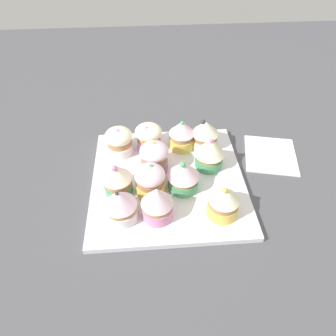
{
  "coord_description": "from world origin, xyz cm",
  "views": [
    {
      "loc": [
        3.24,
        42.64,
        46.46
      ],
      "look_at": [
        0.0,
        0.0,
        4.2
      ],
      "focal_mm": 32.2,
      "sensor_mm": 36.0,
      "label": 1
    }
  ],
  "objects_px": {
    "baking_tray": "(168,180)",
    "cupcake_4": "(210,152)",
    "cupcake_3": "(119,141)",
    "cupcake_1": "(182,135)",
    "cupcake_2": "(149,137)",
    "cupcake_10": "(157,203)",
    "cupcake_0": "(205,134)",
    "cupcake_5": "(154,157)",
    "cupcake_7": "(150,180)",
    "napkin": "(271,154)",
    "cupcake_6": "(183,175)",
    "cupcake_9": "(224,201)",
    "cupcake_8": "(117,179)",
    "cupcake_11": "(121,205)"
  },
  "relations": [
    {
      "from": "cupcake_1",
      "to": "cupcake_5",
      "type": "bearing_deg",
      "value": 47.02
    },
    {
      "from": "cupcake_0",
      "to": "cupcake_5",
      "type": "bearing_deg",
      "value": 30.22
    },
    {
      "from": "cupcake_8",
      "to": "cupcake_4",
      "type": "bearing_deg",
      "value": -162.43
    },
    {
      "from": "cupcake_0",
      "to": "cupcake_6",
      "type": "height_order",
      "value": "cupcake_6"
    },
    {
      "from": "cupcake_4",
      "to": "cupcake_10",
      "type": "relative_size",
      "value": 1.04
    },
    {
      "from": "cupcake_8",
      "to": "cupcake_11",
      "type": "relative_size",
      "value": 1.07
    },
    {
      "from": "baking_tray",
      "to": "napkin",
      "type": "distance_m",
      "value": 0.25
    },
    {
      "from": "cupcake_3",
      "to": "cupcake_10",
      "type": "relative_size",
      "value": 0.88
    },
    {
      "from": "cupcake_4",
      "to": "cupcake_5",
      "type": "bearing_deg",
      "value": 1.17
    },
    {
      "from": "cupcake_4",
      "to": "napkin",
      "type": "distance_m",
      "value": 0.16
    },
    {
      "from": "cupcake_11",
      "to": "cupcake_5",
      "type": "bearing_deg",
      "value": -118.54
    },
    {
      "from": "cupcake_0",
      "to": "cupcake_9",
      "type": "bearing_deg",
      "value": 90.67
    },
    {
      "from": "cupcake_3",
      "to": "cupcake_7",
      "type": "xyz_separation_m",
      "value": [
        -0.06,
        0.12,
        0.0
      ]
    },
    {
      "from": "cupcake_3",
      "to": "cupcake_9",
      "type": "bearing_deg",
      "value": 135.95
    },
    {
      "from": "baking_tray",
      "to": "cupcake_10",
      "type": "xyz_separation_m",
      "value": [
        0.03,
        0.09,
        0.04
      ]
    },
    {
      "from": "cupcake_9",
      "to": "cupcake_0",
      "type": "bearing_deg",
      "value": -89.33
    },
    {
      "from": "baking_tray",
      "to": "cupcake_9",
      "type": "xyz_separation_m",
      "value": [
        -0.09,
        0.1,
        0.04
      ]
    },
    {
      "from": "baking_tray",
      "to": "cupcake_4",
      "type": "relative_size",
      "value": 4.06
    },
    {
      "from": "cupcake_5",
      "to": "cupcake_7",
      "type": "relative_size",
      "value": 1.05
    },
    {
      "from": "cupcake_6",
      "to": "cupcake_9",
      "type": "distance_m",
      "value": 0.09
    },
    {
      "from": "cupcake_2",
      "to": "cupcake_9",
      "type": "bearing_deg",
      "value": 123.2
    },
    {
      "from": "cupcake_3",
      "to": "cupcake_11",
      "type": "relative_size",
      "value": 0.93
    },
    {
      "from": "cupcake_7",
      "to": "napkin",
      "type": "bearing_deg",
      "value": -160.55
    },
    {
      "from": "cupcake_2",
      "to": "cupcake_10",
      "type": "relative_size",
      "value": 0.87
    },
    {
      "from": "cupcake_6",
      "to": "cupcake_11",
      "type": "xyz_separation_m",
      "value": [
        0.12,
        0.06,
        -0.0
      ]
    },
    {
      "from": "cupcake_10",
      "to": "cupcake_7",
      "type": "bearing_deg",
      "value": -80.12
    },
    {
      "from": "cupcake_3",
      "to": "cupcake_7",
      "type": "height_order",
      "value": "cupcake_7"
    },
    {
      "from": "cupcake_7",
      "to": "cupcake_1",
      "type": "bearing_deg",
      "value": -119.98
    },
    {
      "from": "cupcake_0",
      "to": "cupcake_4",
      "type": "distance_m",
      "value": 0.07
    },
    {
      "from": "baking_tray",
      "to": "cupcake_2",
      "type": "distance_m",
      "value": 0.11
    },
    {
      "from": "cupcake_9",
      "to": "napkin",
      "type": "height_order",
      "value": "cupcake_9"
    },
    {
      "from": "baking_tray",
      "to": "cupcake_6",
      "type": "bearing_deg",
      "value": 136.18
    },
    {
      "from": "cupcake_4",
      "to": "cupcake_5",
      "type": "xyz_separation_m",
      "value": [
        0.12,
        0.0,
        -0.0
      ]
    },
    {
      "from": "cupcake_1",
      "to": "cupcake_4",
      "type": "xyz_separation_m",
      "value": [
        -0.05,
        0.07,
        0.0
      ]
    },
    {
      "from": "cupcake_0",
      "to": "cupcake_3",
      "type": "bearing_deg",
      "value": 1.82
    },
    {
      "from": "cupcake_7",
      "to": "cupcake_9",
      "type": "bearing_deg",
      "value": 153.76
    },
    {
      "from": "cupcake_1",
      "to": "cupcake_10",
      "type": "height_order",
      "value": "cupcake_10"
    },
    {
      "from": "cupcake_6",
      "to": "cupcake_10",
      "type": "xyz_separation_m",
      "value": [
        0.05,
        0.07,
        0.0
      ]
    },
    {
      "from": "cupcake_5",
      "to": "cupcake_7",
      "type": "bearing_deg",
      "value": 79.87
    },
    {
      "from": "cupcake_0",
      "to": "cupcake_9",
      "type": "relative_size",
      "value": 0.99
    },
    {
      "from": "cupcake_3",
      "to": "cupcake_4",
      "type": "xyz_separation_m",
      "value": [
        -0.19,
        0.06,
        0.01
      ]
    },
    {
      "from": "cupcake_0",
      "to": "cupcake_8",
      "type": "bearing_deg",
      "value": 33.45
    },
    {
      "from": "cupcake_0",
      "to": "cupcake_5",
      "type": "relative_size",
      "value": 1.01
    },
    {
      "from": "cupcake_9",
      "to": "napkin",
      "type": "distance_m",
      "value": 0.22
    },
    {
      "from": "napkin",
      "to": "cupcake_7",
      "type": "bearing_deg",
      "value": 19.45
    },
    {
      "from": "cupcake_3",
      "to": "cupcake_9",
      "type": "height_order",
      "value": "cupcake_9"
    },
    {
      "from": "baking_tray",
      "to": "napkin",
      "type": "bearing_deg",
      "value": -164.69
    },
    {
      "from": "cupcake_6",
      "to": "cupcake_7",
      "type": "xyz_separation_m",
      "value": [
        0.06,
        0.01,
        -0.0
      ]
    },
    {
      "from": "cupcake_9",
      "to": "cupcake_5",
      "type": "bearing_deg",
      "value": -46.62
    },
    {
      "from": "cupcake_2",
      "to": "cupcake_7",
      "type": "relative_size",
      "value": 0.95
    }
  ]
}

